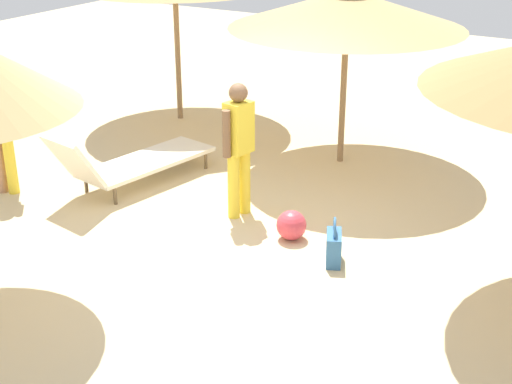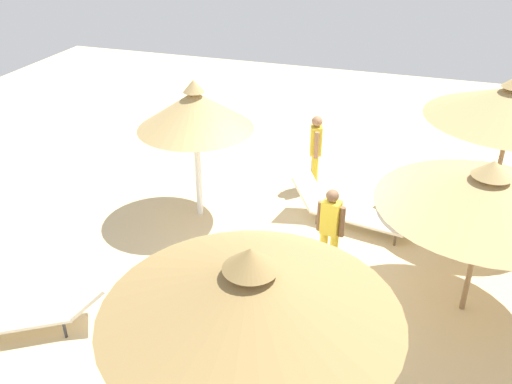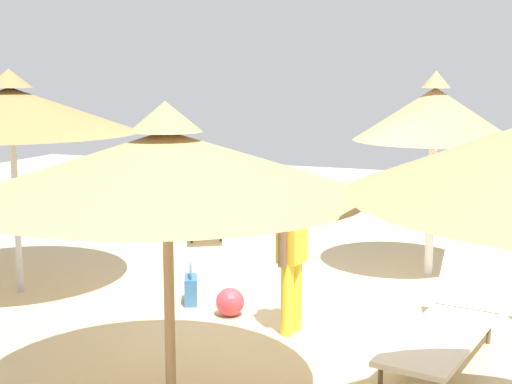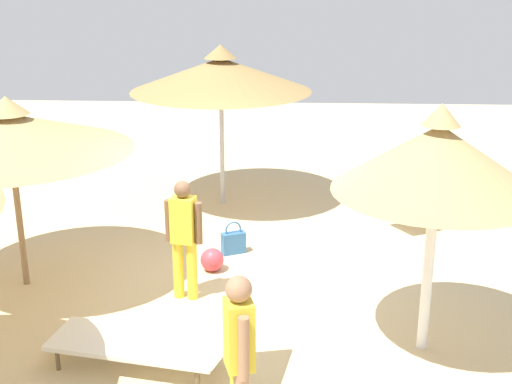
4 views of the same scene
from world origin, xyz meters
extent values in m
cube|color=beige|center=(0.00, 0.00, -0.05)|extent=(24.00, 24.00, 0.10)
cylinder|color=olive|center=(-3.02, 3.22, 1.22)|extent=(0.08, 0.08, 2.43)
cylinder|color=olive|center=(-0.07, 2.76, 1.03)|extent=(0.08, 0.08, 2.06)
cone|color=tan|center=(-0.07, 2.76, 2.00)|extent=(2.97, 2.97, 0.47)
cube|color=silver|center=(-1.87, 0.94, 0.25)|extent=(0.96, 1.86, 0.05)
cylinder|color=brown|center=(-2.00, 1.72, 0.11)|extent=(0.04, 0.04, 0.22)
cylinder|color=brown|center=(-1.46, 1.62, 0.11)|extent=(0.04, 0.04, 0.22)
cylinder|color=brown|center=(-2.27, 0.25, 0.11)|extent=(0.04, 0.04, 0.22)
cylinder|color=brown|center=(-1.74, 0.15, 0.11)|extent=(0.04, 0.04, 0.22)
cube|color=silver|center=(-2.07, -0.12, 0.57)|extent=(0.71, 0.53, 0.61)
cylinder|color=yellow|center=(-3.02, -0.20, 0.40)|extent=(0.13, 0.13, 0.80)
cylinder|color=#A57554|center=(-2.92, -0.17, 1.07)|extent=(0.09, 0.09, 0.55)
cylinder|color=yellow|center=(-0.34, 0.73, 0.37)|extent=(0.13, 0.13, 0.75)
cylinder|color=yellow|center=(-0.37, 0.56, 0.37)|extent=(0.13, 0.13, 0.75)
cube|color=yellow|center=(-0.35, 0.64, 1.03)|extent=(0.27, 0.32, 0.56)
sphere|color=brown|center=(-0.35, 0.64, 1.41)|extent=(0.20, 0.20, 0.20)
cylinder|color=brown|center=(-0.32, 0.83, 1.00)|extent=(0.09, 0.09, 0.52)
cylinder|color=brown|center=(-0.39, 0.46, 1.00)|extent=(0.09, 0.09, 0.52)
cube|color=#336699|center=(1.03, 0.16, 0.16)|extent=(0.27, 0.36, 0.31)
torus|color=#336699|center=(1.03, 0.16, 0.36)|extent=(0.12, 0.23, 0.24)
sphere|color=#D83F4C|center=(0.43, 0.40, 0.16)|extent=(0.32, 0.32, 0.32)
camera|label=1|loc=(3.58, -5.72, 3.52)|focal=51.45mm
camera|label=2|loc=(7.10, 1.87, 5.54)|focal=39.16mm
camera|label=3|loc=(-2.49, 7.30, 2.65)|focal=49.82mm
camera|label=4|loc=(-7.96, -0.59, 3.97)|focal=48.19mm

